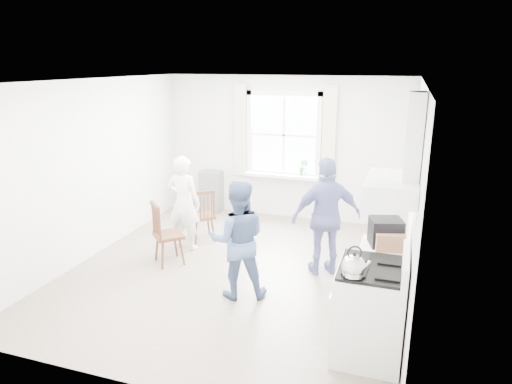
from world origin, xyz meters
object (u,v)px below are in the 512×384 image
object	(u,v)px
gas_stove	(370,310)
windsor_chair_b	(161,227)
person_left	(184,203)
stereo_stack	(386,232)
windsor_chair_a	(203,210)
person_right	(327,217)
person_mid	(238,240)
low_cabinet	(381,283)

from	to	relation	value
gas_stove	windsor_chair_b	bearing A→B (deg)	157.86
windsor_chair_b	person_left	bearing A→B (deg)	86.21
stereo_stack	person_left	size ratio (longest dim) A/B	0.27
windsor_chair_a	person_left	world-z (taller)	person_left
stereo_stack	person_left	world-z (taller)	person_left
stereo_stack	person_left	distance (m)	3.25
gas_stove	stereo_stack	xyz separation A→B (m)	(0.07, 0.72, 0.56)
windsor_chair_a	person_right	distance (m)	2.15
person_mid	low_cabinet	bearing A→B (deg)	158.34
gas_stove	low_cabinet	distance (m)	0.70
windsor_chair_b	stereo_stack	bearing A→B (deg)	-9.29
gas_stove	person_right	distance (m)	1.87
person_left	person_right	distance (m)	2.24
windsor_chair_b	person_mid	size ratio (longest dim) A/B	0.63
low_cabinet	person_right	xyz separation A→B (m)	(-0.80, 0.99, 0.36)
gas_stove	person_left	distance (m)	3.51
low_cabinet	windsor_chair_b	bearing A→B (deg)	170.35
gas_stove	person_mid	size ratio (longest dim) A/B	0.75
windsor_chair_b	person_right	size ratio (longest dim) A/B	0.57
low_cabinet	person_mid	xyz separation A→B (m)	(-1.71, 0.01, 0.29)
windsor_chair_a	windsor_chair_b	xyz separation A→B (m)	(-0.21, -0.98, 0.03)
stereo_stack	person_right	bearing A→B (deg)	129.62
low_cabinet	stereo_stack	distance (m)	0.60
person_right	stereo_stack	bearing A→B (deg)	101.50
windsor_chair_b	gas_stove	bearing A→B (deg)	-22.14
low_cabinet	windsor_chair_b	xyz separation A→B (m)	(-3.07, 0.52, 0.12)
stereo_stack	windsor_chair_a	world-z (taller)	stereo_stack
person_right	gas_stove	bearing A→B (deg)	85.32
person_mid	person_right	bearing A→B (deg)	-154.34
person_left	windsor_chair_a	bearing A→B (deg)	-113.74
stereo_stack	person_mid	distance (m)	1.74
stereo_stack	windsor_chair_a	bearing A→B (deg)	152.65
gas_stove	windsor_chair_b	world-z (taller)	gas_stove
gas_stove	stereo_stack	world-z (taller)	stereo_stack
person_left	stereo_stack	bearing A→B (deg)	161.48
person_left	person_mid	xyz separation A→B (m)	(1.32, -1.15, 0.00)
low_cabinet	windsor_chair_b	distance (m)	3.12
gas_stove	stereo_stack	distance (m)	0.92
windsor_chair_a	windsor_chair_b	size ratio (longest dim) A/B	0.94
windsor_chair_a	person_right	size ratio (longest dim) A/B	0.54
gas_stove	windsor_chair_a	xyz separation A→B (m)	(-2.80, 2.20, 0.05)
stereo_stack	person_right	size ratio (longest dim) A/B	0.25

